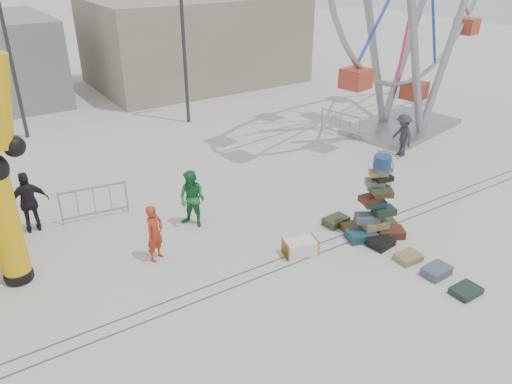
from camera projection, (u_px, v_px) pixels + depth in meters
ground at (306, 276)px, 13.03m from camera, size 90.00×90.00×0.00m
track_line_near at (292, 264)px, 13.48m from camera, size 40.00×0.04×0.01m
track_line_far at (283, 257)px, 13.78m from camera, size 40.00×0.04×0.01m
building_right at (195, 40)px, 30.32m from camera, size 12.00×8.00×5.00m
lamp_post_right at (185, 25)px, 22.28m from camera, size 1.41×0.25×8.00m
lamp_post_left at (8, 33)px, 20.36m from camera, size 1.41×0.25×8.00m
suitcase_tower at (375, 213)px, 14.57m from camera, size 1.97×1.63×2.53m
steamer_trunk at (300, 247)px, 13.86m from camera, size 1.03×0.75×0.43m
row_case_0 at (336, 221)px, 15.36m from camera, size 0.81×0.57×0.23m
row_case_1 at (360, 232)px, 14.79m from camera, size 0.76×0.57×0.19m
row_case_2 at (381, 242)px, 14.27m from camera, size 0.77×0.64×0.24m
row_case_3 at (408, 257)px, 13.63m from camera, size 0.71×0.56×0.18m
row_case_4 at (436, 271)px, 13.01m from camera, size 0.76×0.56×0.24m
row_case_5 at (466, 291)px, 12.33m from camera, size 0.74×0.54×0.17m
barricade_dummy_c at (94, 203)px, 15.52m from camera, size 2.00×0.37×1.10m
barricade_wheel_front at (387, 166)px, 18.05m from camera, size 1.29×1.66×1.10m
barricade_wheel_back at (340, 124)px, 22.23m from camera, size 0.57×1.97×1.10m
pedestrian_red at (155, 233)px, 13.37m from camera, size 0.71×0.63×1.63m
pedestrian_green at (192, 199)px, 14.97m from camera, size 1.04×1.10×1.80m
pedestrian_black at (29, 202)px, 14.67m from camera, size 1.14×0.52×1.91m
pedestrian_grey at (403, 135)px, 20.01m from camera, size 0.89×1.25×1.75m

